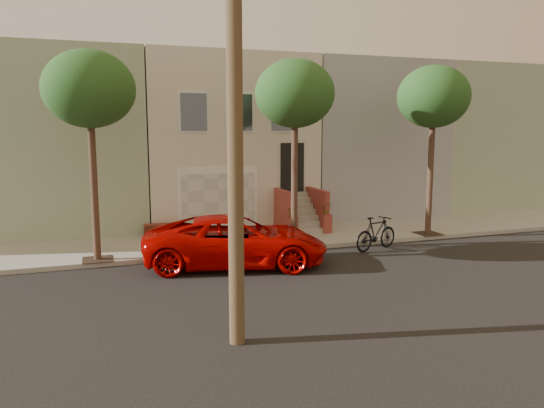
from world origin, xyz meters
name	(u,v)px	position (x,y,z in m)	size (l,w,h in m)	color
ground	(312,282)	(0.00, 0.00, 0.00)	(90.00, 90.00, 0.00)	black
sidewalk	(254,240)	(0.00, 5.35, 0.07)	(40.00, 3.70, 0.15)	gray
house_row	(217,139)	(0.00, 11.19, 3.64)	(33.10, 11.70, 7.00)	beige
tree_left	(89,90)	(-5.50, 3.90, 5.26)	(2.70, 2.57, 6.30)	#2D2116
tree_mid	(295,95)	(1.00, 3.90, 5.26)	(2.70, 2.57, 6.30)	#2D2116
tree_right	(434,98)	(6.50, 3.90, 5.26)	(2.70, 2.57, 6.30)	#2D2116
pickup_truck	(236,241)	(-1.50, 2.36, 0.77)	(2.54, 5.51, 1.53)	#BE0200
motorcycle	(376,233)	(3.56, 2.73, 0.59)	(0.55, 1.96, 1.18)	black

